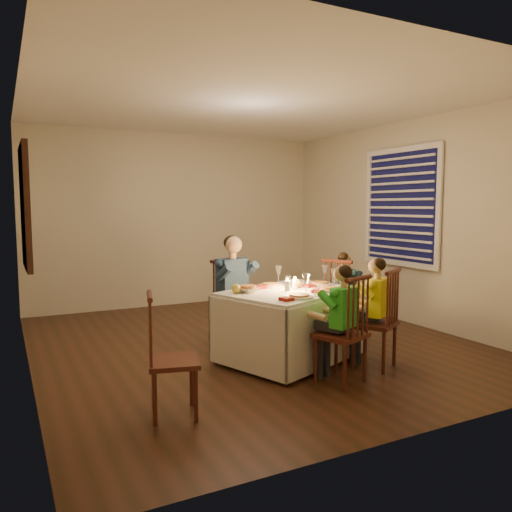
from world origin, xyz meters
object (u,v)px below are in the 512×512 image
chair_adult (234,345)px  chair_near_left (340,382)px  chair_end (343,341)px  chair_extra (175,415)px  child_teal (343,341)px  adult (234,345)px  dining_table (291,310)px  chair_near_right (373,367)px  serving_bowl (248,290)px  child_green (340,382)px  child_yellow (373,367)px

chair_adult → chair_near_left: same height
chair_end → chair_extra: chair_end is taller
chair_adult → child_teal: 1.24m
chair_end → adult: 1.24m
chair_near_left → dining_table: bearing=-107.6°
chair_near_left → adult: adult is taller
chair_extra → chair_end: bearing=-51.3°
chair_adult → chair_near_right: bearing=-67.5°
chair_near_left → chair_extra: 1.48m
chair_near_right → chair_extra: size_ratio=1.04×
adult → serving_bowl: serving_bowl is taller
dining_table → child_green: bearing=-108.3°
dining_table → chair_near_right: bearing=-65.8°
chair_near_right → child_green: child_green is taller
chair_near_left → chair_extra: (-1.48, -0.00, 0.00)m
chair_end → child_yellow: size_ratio=0.91×
chair_near_right → serving_bowl: (-0.99, 0.66, 0.71)m
dining_table → child_green: 0.91m
dining_table → chair_end: size_ratio=1.68×
chair_near_left → child_yellow: bearing=-179.6°
chair_adult → chair_extra: size_ratio=1.04×
chair_near_right → serving_bowl: bearing=-63.3°
dining_table → serving_bowl: (-0.43, 0.08, 0.22)m
dining_table → chair_end: 1.04m
chair_extra → chair_near_right: bearing=-70.3°
chair_near_left → chair_near_right: size_ratio=1.00×
child_teal → child_green: bearing=118.7°
chair_near_right → chair_end: bearing=-139.1°
chair_near_left → child_yellow: (0.54, 0.20, 0.00)m
chair_adult → chair_end: (1.17, -0.39, 0.00)m
dining_table → adult: bearing=93.9°
chair_adult → chair_end: size_ratio=1.00×
child_green → serving_bowl: 1.20m
chair_end → child_teal: bearing=-0.0°
chair_near_left → serving_bowl: 1.20m
child_green → child_teal: size_ratio=1.02×
dining_table → chair_end: dining_table is taller
child_teal → chair_end: bearing=-0.0°
child_green → serving_bowl: bearing=-81.4°
chair_end → child_green: (-0.84, -1.06, 0.00)m
child_green → child_yellow: (0.54, 0.20, 0.00)m
chair_adult → serving_bowl: bearing=-113.9°
chair_extra → serving_bowl: bearing=-36.0°
child_green → chair_near_right: bearing=-179.6°
chair_near_right → adult: adult is taller
child_green → child_yellow: 0.57m
chair_near_right → child_yellow: 0.00m
dining_table → chair_adult: bearing=93.9°
chair_near_right → child_yellow: size_ratio=0.91×
chair_near_right → adult: size_ratio=0.78×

